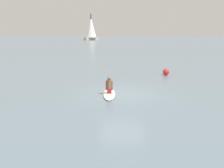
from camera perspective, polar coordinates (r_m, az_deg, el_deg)
The scene contains 5 objects.
ground_plane at distance 13.96m, azimuth 2.46°, elevation -2.01°, with size 400.00×400.00×0.00m, color slate.
surfboard at distance 13.50m, azimuth -0.62°, elevation -2.28°, with size 2.71×0.64×0.09m, color silver.
person_paddler at distance 13.40m, azimuth -0.63°, elevation -0.39°, with size 0.31×0.39×0.90m.
sailboat_near_right at distance 108.09m, azimuth -4.84°, elevation 12.73°, with size 6.24×6.24×10.85m.
buoy_marker at distance 20.09m, azimuth 12.31°, elevation 2.74°, with size 0.51×0.51×0.51m, color red.
Camera 1 is at (13.55, 0.30, 3.35)m, focal length 39.71 mm.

